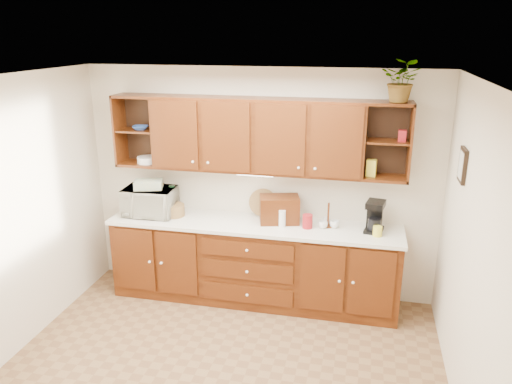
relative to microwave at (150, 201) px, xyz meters
The scene contains 26 objects.
floor 2.18m from the microwave, 49.84° to the right, with size 4.00×4.00×0.00m, color brown.
ceiling 2.41m from the microwave, 49.84° to the right, with size 4.00×4.00×0.00m, color white.
back_wall 1.27m from the microwave, 14.17° to the left, with size 4.00×4.00×0.00m, color beige.
left_wall 1.65m from the microwave, 118.49° to the right, with size 3.50×3.50×0.00m, color beige.
right_wall 3.53m from the microwave, 24.15° to the right, with size 3.50×3.50×0.00m, color beige.
base_cabinets 1.38m from the microwave, ahead, with size 3.20×0.60×0.90m, color #331205.
countertop 1.23m from the microwave, ahead, with size 3.24×0.64×0.04m, color white.
upper_cabinets 1.47m from the microwave, ahead, with size 3.20×0.33×0.80m.
undercabinet_light 1.28m from the microwave, ahead, with size 0.40×0.05×0.03m, color white.
framed_picture 3.33m from the microwave, ahead, with size 0.03×0.24×0.30m, color black.
wicker_basket 0.30m from the microwave, ahead, with size 0.24×0.24×0.13m, color olive.
microwave is the anchor object (origin of this frame).
towel_stack 0.21m from the microwave, ahead, with size 0.31×0.22×0.09m, color #F0D970.
wine_bottle 0.26m from the microwave, 25.74° to the left, with size 0.07×0.07×0.33m, color black.
woven_tray 1.30m from the microwave, 11.01° to the left, with size 0.32×0.32×0.02m, color olive.
bread_box 1.49m from the microwave, ahead, with size 0.43×0.27×0.30m, color #331205.
mug_tree 2.03m from the microwave, ahead, with size 0.24×0.24×0.27m.
canister_red 1.82m from the microwave, ahead, with size 0.11×0.11×0.15m, color maroon.
canister_white 1.55m from the microwave, ahead, with size 0.07×0.07×0.19m, color white.
canister_yellow 2.55m from the microwave, ahead, with size 0.09×0.09×0.11m, color yellow.
coffee_maker 2.51m from the microwave, ahead, with size 0.22×0.26×0.33m.
bowl_stack 0.84m from the microwave, 131.79° to the left, with size 0.18×0.18×0.04m, color #294B98.
plate_stack 0.48m from the microwave, 114.86° to the left, with size 0.22×0.22×0.07m, color white.
pantry_box_yellow 2.50m from the microwave, ahead, with size 0.10×0.08×0.17m, color yellow.
pantry_box_red 2.85m from the microwave, ahead, with size 0.08×0.07×0.12m, color maroon.
potted_plant 3.02m from the microwave, ahead, with size 0.38×0.33×0.42m, color #999999.
Camera 1 is at (1.14, -3.56, 2.95)m, focal length 35.00 mm.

